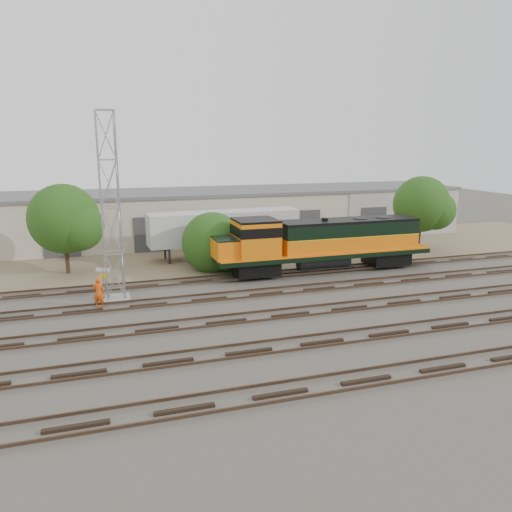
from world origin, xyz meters
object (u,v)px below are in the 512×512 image
object	(u,v)px
signal_tower	(111,211)
semi_trailer	(228,228)
locomotive	(321,242)
worker	(99,293)

from	to	relation	value
signal_tower	semi_trailer	bearing A→B (deg)	44.79
locomotive	signal_tower	world-z (taller)	signal_tower
signal_tower	semi_trailer	distance (m)	15.02
signal_tower	semi_trailer	xyz separation A→B (m)	(10.40, 10.33, -3.29)
signal_tower	worker	world-z (taller)	signal_tower
signal_tower	semi_trailer	size ratio (longest dim) A/B	0.88
locomotive	signal_tower	xyz separation A→B (m)	(-16.04, -2.54, 3.48)
locomotive	worker	size ratio (longest dim) A/B	9.03
locomotive	signal_tower	distance (m)	16.61
worker	semi_trailer	xyz separation A→B (m)	(11.49, 11.67, 1.66)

